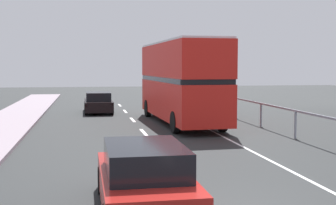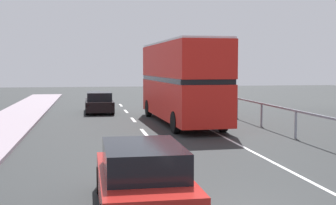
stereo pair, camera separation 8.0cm
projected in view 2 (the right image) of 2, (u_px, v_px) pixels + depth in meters
The scene contains 5 objects.
lane_paint_markings at pixel (208, 144), 17.73m from camera, with size 3.35×46.00×0.01m.
bridge_side_railing at pixel (296, 115), 19.06m from camera, with size 0.10×42.00×1.21m.
double_decker_bus_red at pixel (181, 80), 24.08m from camera, with size 2.86×10.17×4.29m.
hatchback_car_near at pixel (142, 179), 9.43m from camera, with size 1.81×4.39×1.44m.
sedan_car_ahead at pixel (99, 103), 29.83m from camera, with size 1.82×4.34×1.35m.
Camera 2 is at (-2.51, -8.75, 3.01)m, focal length 48.89 mm.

